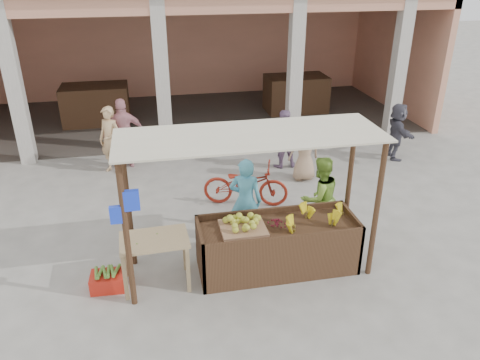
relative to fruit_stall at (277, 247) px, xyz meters
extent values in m
plane|color=slate|center=(-0.50, 0.00, -0.40)|extent=(60.00, 60.00, 0.00)
cube|color=tan|center=(-0.50, 11.40, 1.60)|extent=(14.00, 0.20, 4.00)
cube|color=tan|center=(6.40, 8.50, 1.60)|extent=(0.20, 6.00, 4.00)
cube|color=tan|center=(-0.50, 5.65, 3.35)|extent=(14.00, 0.30, 0.50)
cube|color=beige|center=(-5.00, 5.65, 1.60)|extent=(0.35, 0.35, 4.00)
cube|color=beige|center=(-1.50, 5.65, 1.60)|extent=(0.35, 0.35, 4.00)
cube|color=beige|center=(2.00, 5.65, 1.60)|extent=(0.35, 0.35, 4.00)
cube|color=beige|center=(5.00, 5.65, 1.60)|extent=(0.35, 0.35, 4.00)
cube|color=#492F1D|center=(-3.50, 8.50, 0.20)|extent=(2.00, 1.20, 1.20)
cube|color=#492F1D|center=(3.00, 8.50, 0.20)|extent=(2.00, 1.20, 1.20)
cube|color=#492F1D|center=(0.00, 0.00, 0.00)|extent=(2.60, 0.95, 0.80)
cylinder|color=#492F1D|center=(-2.35, -0.45, 0.78)|extent=(0.09, 0.09, 2.35)
cylinder|color=#492F1D|center=(1.45, -0.45, 0.78)|extent=(0.09, 0.09, 2.35)
cylinder|color=#492F1D|center=(-2.35, 0.60, 0.78)|extent=(0.09, 0.09, 2.35)
cylinder|color=#492F1D|center=(1.45, 0.60, 0.78)|extent=(0.09, 0.09, 2.35)
cube|color=beige|center=(-0.45, 0.08, 1.97)|extent=(4.00, 1.35, 0.03)
cube|color=blue|center=(-2.23, -0.45, 1.35)|extent=(0.22, 0.08, 0.30)
cube|color=blue|center=(-2.45, -0.45, 1.15)|extent=(0.18, 0.07, 0.26)
cube|color=#9A6F4F|center=(-0.58, 0.01, 0.43)|extent=(0.72, 0.63, 0.06)
ellipsoid|color=gold|center=(-0.58, 0.01, 0.53)|extent=(0.62, 0.54, 0.13)
ellipsoid|color=maroon|center=(-0.03, 0.02, 0.47)|extent=(0.42, 0.35, 0.13)
cube|color=tan|center=(-1.98, -0.04, 0.43)|extent=(1.07, 0.74, 0.04)
cube|color=tan|center=(-2.45, -0.34, 0.00)|extent=(0.06, 0.06, 0.81)
cube|color=tan|center=(-1.51, -0.34, 0.00)|extent=(0.06, 0.06, 0.81)
cube|color=tan|center=(-2.45, 0.26, 0.00)|extent=(0.06, 0.06, 0.81)
cube|color=tan|center=(-1.51, 0.26, 0.00)|extent=(0.06, 0.06, 0.81)
cube|color=red|center=(-2.75, -0.01, -0.27)|extent=(0.54, 0.40, 0.27)
ellipsoid|color=maroon|center=(2.27, 5.45, -0.11)|extent=(0.42, 0.42, 0.57)
ellipsoid|color=maroon|center=(2.60, 5.50, -0.11)|extent=(0.42, 0.42, 0.57)
imported|color=#4FAFCE|center=(-0.33, 0.96, 0.46)|extent=(0.78, 0.68, 1.73)
imported|color=#88B940|center=(1.01, 0.83, 0.43)|extent=(0.90, 0.66, 1.67)
imported|color=maroon|center=(-0.04, 2.31, 0.08)|extent=(1.16, 1.96, 0.97)
imported|color=#CD868F|center=(-2.53, 4.84, 0.53)|extent=(1.15, 0.70, 1.85)
imported|color=tan|center=(1.55, 3.27, 0.42)|extent=(0.82, 0.56, 1.63)
imported|color=#484653|center=(4.27, 4.04, 0.37)|extent=(0.80, 1.50, 1.54)
imported|color=tan|center=(-2.85, 4.59, 0.45)|extent=(0.79, 0.76, 1.70)
imported|color=gray|center=(1.26, 4.09, 0.40)|extent=(0.79, 0.47, 1.59)
camera|label=1|loc=(-1.89, -6.26, 4.34)|focal=35.00mm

